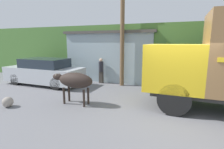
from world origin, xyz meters
TOP-DOWN VIEW (x-y plane):
  - ground_plane at (0.00, 0.00)m, footprint 60.00×60.00m
  - hillside_embankment at (0.00, 7.31)m, footprint 32.00×6.74m
  - building_backdrop at (-4.23, 5.07)m, footprint 5.98×2.70m
  - brown_cow at (-3.88, -0.11)m, footprint 1.87×0.63m
  - parked_suv at (-7.48, 2.06)m, footprint 4.79×1.73m
  - pedestrian_on_hill at (-4.47, 3.66)m, footprint 0.31×0.31m
  - utility_pole at (-3.09, 3.57)m, footprint 0.90×0.24m
  - roadside_rock at (-6.14, -1.40)m, footprint 0.41×0.41m

SIDE VIEW (x-z plane):
  - ground_plane at x=0.00m, z-range 0.00..0.00m
  - roadside_rock at x=-6.14m, z-range 0.00..0.41m
  - parked_suv at x=-7.48m, z-range -0.02..1.54m
  - pedestrian_on_hill at x=-4.47m, z-range 0.08..1.62m
  - brown_cow at x=-3.88m, z-range 0.33..1.64m
  - building_backdrop at x=-4.23m, z-range 0.01..3.21m
  - hillside_embankment at x=0.00m, z-range 0.00..3.54m
  - utility_pole at x=-3.09m, z-range 0.11..6.02m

